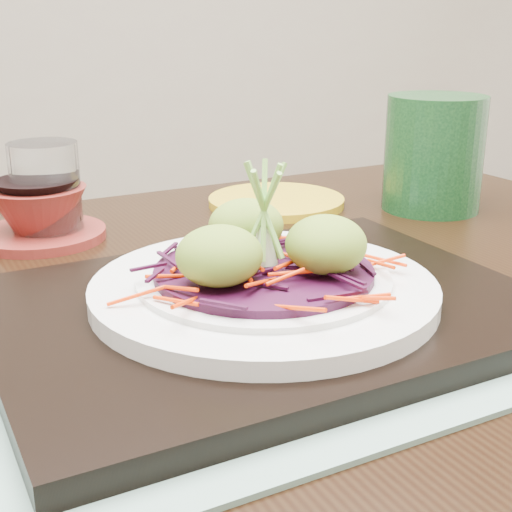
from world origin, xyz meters
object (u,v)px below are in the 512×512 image
object	(u,v)px
green_jar	(434,153)
water_glass	(46,191)
terracotta_bowl_set	(40,216)
yellow_plate	(276,201)
serving_tray	(264,309)
dining_table	(200,408)
white_plate	(264,288)

from	to	relation	value
green_jar	water_glass	bearing A→B (deg)	176.73
terracotta_bowl_set	yellow_plate	distance (m)	0.32
serving_tray	water_glass	xyz separation A→B (m)	(-0.16, 0.31, 0.04)
dining_table	serving_tray	size ratio (longest dim) A/B	3.17
dining_table	serving_tray	world-z (taller)	serving_tray
serving_tray	yellow_plate	xyz separation A→B (m)	(0.15, 0.37, -0.01)
white_plate	green_jar	world-z (taller)	green_jar
terracotta_bowl_set	dining_table	bearing A→B (deg)	-63.94
green_jar	white_plate	bearing A→B (deg)	-139.70
white_plate	dining_table	bearing A→B (deg)	125.59
serving_tray	green_jar	size ratio (longest dim) A/B	2.95
yellow_plate	white_plate	bearing A→B (deg)	-111.78
serving_tray	water_glass	distance (m)	0.35
water_glass	terracotta_bowl_set	xyz separation A→B (m)	(-0.01, -0.00, -0.03)
dining_table	terracotta_bowl_set	distance (m)	0.31
serving_tray	white_plate	distance (m)	0.02
water_glass	terracotta_bowl_set	bearing A→B (deg)	-161.91
yellow_plate	dining_table	bearing A→B (deg)	-121.62
terracotta_bowl_set	yellow_plate	size ratio (longest dim) A/B	0.91
serving_tray	terracotta_bowl_set	xyz separation A→B (m)	(-0.17, 0.31, 0.01)
white_plate	water_glass	bearing A→B (deg)	116.35
white_plate	green_jar	bearing A→B (deg)	40.30
terracotta_bowl_set	serving_tray	bearing A→B (deg)	-61.96
water_glass	yellow_plate	size ratio (longest dim) A/B	0.60
serving_tray	terracotta_bowl_set	bearing A→B (deg)	108.99
white_plate	yellow_plate	distance (m)	0.40
water_glass	green_jar	size ratio (longest dim) A/B	0.75
white_plate	terracotta_bowl_set	xyz separation A→B (m)	(-0.17, 0.31, -0.01)
white_plate	yellow_plate	size ratio (longest dim) A/B	1.55
water_glass	yellow_plate	distance (m)	0.31
terracotta_bowl_set	yellow_plate	xyz separation A→B (m)	(0.31, 0.06, -0.02)
dining_table	white_plate	bearing A→B (deg)	-63.88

